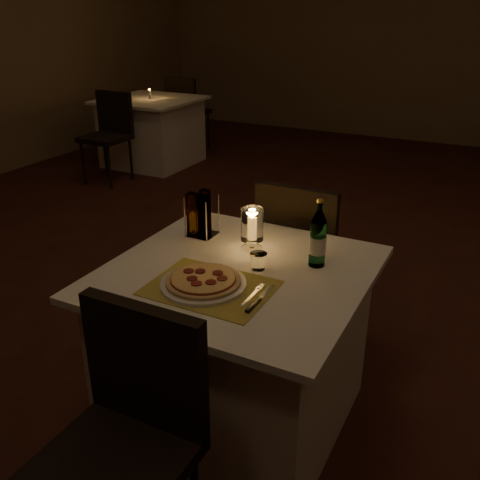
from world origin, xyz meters
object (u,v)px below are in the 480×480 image
at_px(main_table, 238,347).
at_px(neighbor_table_left, 152,131).
at_px(chair_far, 301,247).
at_px(water_bottle, 318,239).
at_px(tumbler, 258,261).
at_px(hurricane_candle, 252,226).
at_px(plate, 203,284).
at_px(chair_near, 128,422).
at_px(pizza, 203,280).

xyz_separation_m(main_table, neighbor_table_left, (-2.79, 3.27, 0.00)).
bearing_deg(chair_far, water_bottle, -63.83).
height_order(tumbler, hurricane_candle, hurricane_candle).
bearing_deg(main_table, plate, -105.52).
height_order(water_bottle, neighbor_table_left, water_bottle).
height_order(chair_near, water_bottle, water_bottle).
relative_size(main_table, neighbor_table_left, 1.00).
height_order(main_table, water_bottle, water_bottle).
relative_size(tumbler, hurricane_candle, 0.37).
distance_m(main_table, pizza, 0.44).
bearing_deg(chair_near, tumbler, 84.72).
distance_m(chair_near, tumbler, 0.79).
distance_m(chair_near, pizza, 0.58).
bearing_deg(hurricane_candle, plate, -92.50).
bearing_deg(main_table, tumbler, 31.06).
height_order(tumbler, water_bottle, water_bottle).
bearing_deg(water_bottle, main_table, -145.50).
height_order(chair_near, hurricane_candle, hurricane_candle).
distance_m(hurricane_candle, neighbor_table_left, 4.15).
distance_m(pizza, neighbor_table_left, 4.42).
bearing_deg(chair_far, neighbor_table_left, 137.53).
height_order(chair_near, tumbler, chair_near).
distance_m(water_bottle, neighbor_table_left, 4.37).
height_order(chair_near, plate, chair_near).
distance_m(main_table, chair_far, 0.74).
xyz_separation_m(chair_far, plate, (-0.05, -0.89, 0.20)).
bearing_deg(chair_far, tumbler, -84.06).
distance_m(main_table, tumbler, 0.41).
relative_size(main_table, water_bottle, 3.59).
distance_m(chair_far, hurricane_candle, 0.60).
bearing_deg(neighbor_table_left, main_table, -49.51).
height_order(plate, water_bottle, water_bottle).
height_order(main_table, chair_near, chair_near).
height_order(main_table, hurricane_candle, hurricane_candle).
height_order(chair_far, tumbler, chair_far).
bearing_deg(chair_near, water_bottle, 73.65).
relative_size(plate, tumbler, 4.69).
height_order(plate, hurricane_candle, hurricane_candle).
height_order(hurricane_candle, neighbor_table_left, hurricane_candle).
relative_size(main_table, chair_near, 1.11).
xyz_separation_m(chair_near, neighbor_table_left, (-2.79, 3.98, -0.18)).
bearing_deg(water_bottle, pizza, -130.93).
relative_size(pizza, neighbor_table_left, 0.28).
distance_m(plate, tumbler, 0.25).
xyz_separation_m(chair_far, water_bottle, (0.26, -0.53, 0.30)).
height_order(main_table, pizza, pizza).
distance_m(plate, neighbor_table_left, 4.42).
xyz_separation_m(plate, tumbler, (0.12, 0.22, 0.02)).
xyz_separation_m(tumbler, water_bottle, (0.19, 0.14, 0.08)).
relative_size(main_table, chair_far, 1.11).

